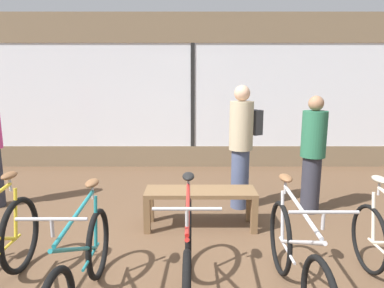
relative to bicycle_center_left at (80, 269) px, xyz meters
The scene contains 8 objects.
ground_plane 1.14m from the bicycle_center_left, 32.47° to the left, with size 24.00×24.00×0.00m, color brown.
shop_back_wall 4.97m from the bicycle_center_left, 79.06° to the left, with size 12.00×0.08×3.20m.
bicycle_center_left is the anchor object (origin of this frame).
bicycle_center 0.87m from the bicycle_center_left, ahead, with size 0.46×1.79×1.06m.
bicycle_center_right 1.77m from the bicycle_center_left, ahead, with size 0.46×1.77×1.04m.
display_bench 1.90m from the bicycle_center_left, 58.04° to the left, with size 1.40×0.44×0.50m.
customer_near_rack 2.89m from the bicycle_center_left, 55.07° to the left, with size 0.56×0.50×1.80m.
customer_mid_floor 3.40m from the bicycle_center_left, 39.55° to the left, with size 0.40×0.40×1.66m.
Camera 1 is at (-0.01, -3.11, 1.89)m, focal length 32.00 mm.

